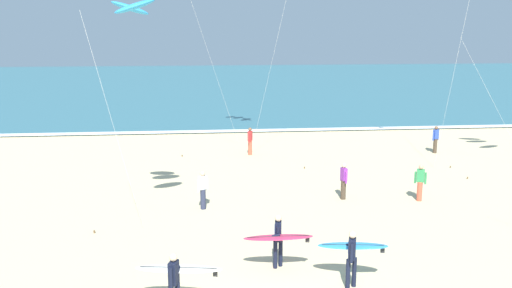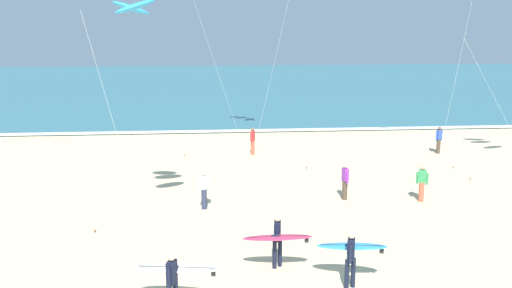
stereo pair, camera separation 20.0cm
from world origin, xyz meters
TOP-DOWN VIEW (x-y plane):
  - ocean_water at (0.00, 55.13)m, footprint 160.00×60.00m
  - shoreline_foam at (0.00, 25.43)m, footprint 160.00×0.92m
  - surfer_lead at (-2.80, 1.32)m, footprint 2.44×1.19m
  - surfer_trailing at (0.18, 3.57)m, footprint 2.15×1.02m
  - surfer_third at (2.15, 2.35)m, footprint 2.09×1.18m
  - kite_arc_rose_high at (-4.33, 7.48)m, footprint 2.65×3.08m
  - bystander_purple_top at (3.89, 10.14)m, footprint 0.26×0.49m
  - bystander_green_top at (7.06, 9.61)m, footprint 0.46×0.30m
  - bystander_red_top at (0.60, 18.61)m, footprint 0.30×0.46m
  - bystander_blue_top at (11.34, 18.06)m, footprint 0.45×0.31m
  - bystander_white_top at (-2.09, 9.44)m, footprint 0.44×0.32m

SIDE VIEW (x-z plane):
  - ocean_water at x=0.00m, z-range 0.00..0.08m
  - shoreline_foam at x=0.00m, z-range 0.08..0.09m
  - bystander_purple_top at x=3.89m, z-range 0.02..1.61m
  - bystander_green_top at x=7.06m, z-range 0.02..1.61m
  - bystander_red_top at x=0.60m, z-range 0.02..1.61m
  - bystander_blue_top at x=11.34m, z-range 0.02..1.61m
  - bystander_white_top at x=-2.09m, z-range 0.02..1.61m
  - surfer_trailing at x=0.18m, z-range 0.19..1.89m
  - surfer_third at x=2.15m, z-range 0.19..1.90m
  - surfer_lead at x=-2.80m, z-range 0.20..1.90m
  - kite_arc_rose_high at x=-4.33m, z-range 3.83..12.27m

